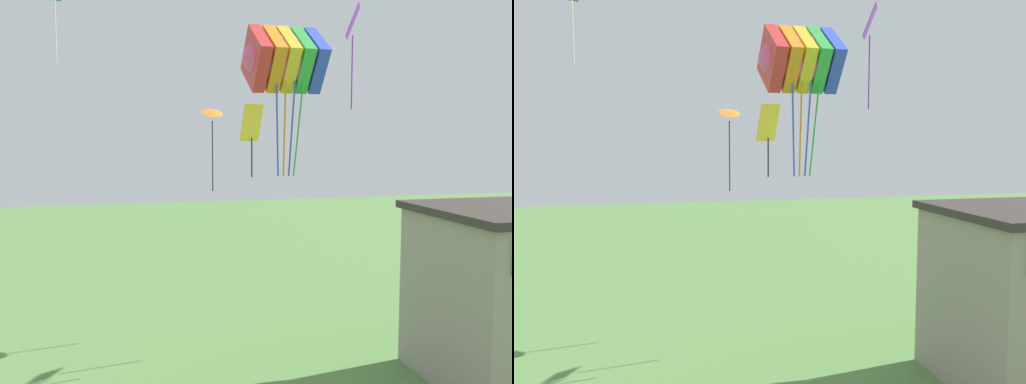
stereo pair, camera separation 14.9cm
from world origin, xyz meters
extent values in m
ellipsoid|color=#E54C8C|center=(2.25, 12.92, 10.06)|extent=(2.90, 2.30, 2.11)
cube|color=red|center=(1.31, 12.85, 10.06)|extent=(0.53, 2.17, 2.15)
cube|color=orange|center=(1.78, 12.88, 10.06)|extent=(0.53, 2.17, 2.15)
cube|color=yellow|center=(2.25, 12.92, 10.06)|extent=(0.53, 2.17, 2.15)
cube|color=green|center=(2.72, 12.95, 10.06)|extent=(0.53, 2.17, 2.15)
cube|color=blue|center=(3.19, 12.98, 10.06)|extent=(0.53, 2.17, 2.15)
cylinder|color=blue|center=(1.95, 12.68, 7.87)|extent=(0.25, 0.45, 2.99)
cylinder|color=orange|center=(2.19, 12.67, 7.87)|extent=(0.12, 0.48, 2.99)
cylinder|color=blue|center=(2.43, 12.67, 7.87)|extent=(0.12, 0.48, 2.99)
cylinder|color=green|center=(2.65, 12.70, 7.87)|extent=(0.25, 0.45, 2.99)
cube|color=yellow|center=(1.59, 14.59, 8.12)|extent=(0.94, 0.76, 1.27)
cylinder|color=black|center=(1.59, 14.59, 6.92)|extent=(0.05, 0.05, 1.36)
cube|color=purple|center=(5.89, 15.99, 11.98)|extent=(0.86, 1.05, 1.21)
cylinder|color=purple|center=(5.89, 15.99, 10.08)|extent=(0.05, 0.05, 2.77)
cone|color=orange|center=(0.75, 17.68, 8.58)|extent=(0.95, 0.91, 0.40)
cylinder|color=#333338|center=(0.75, 17.68, 6.85)|extent=(0.05, 0.05, 2.77)
cylinder|color=white|center=(-4.85, 16.08, 11.16)|extent=(0.05, 0.05, 2.21)
camera|label=1|loc=(-3.09, -4.59, 7.73)|focal=40.00mm
camera|label=2|loc=(-2.94, -4.63, 7.73)|focal=40.00mm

